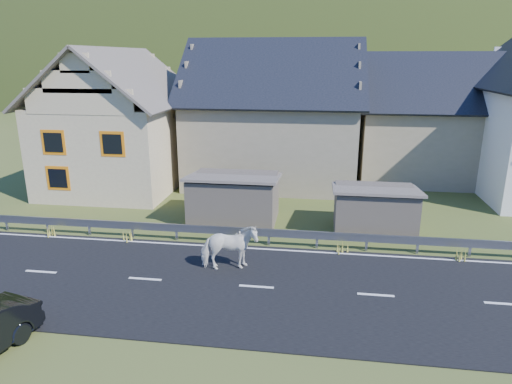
# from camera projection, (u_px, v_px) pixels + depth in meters

# --- Properties ---
(ground) EXTENTS (160.00, 160.00, 0.00)m
(ground) POSITION_uv_depth(u_px,v_px,m) (256.00, 288.00, 15.66)
(ground) COLOR #37481A
(ground) RESTS_ON ground
(road) EXTENTS (60.00, 7.00, 0.04)m
(road) POSITION_uv_depth(u_px,v_px,m) (256.00, 287.00, 15.66)
(road) COLOR black
(road) RESTS_ON ground
(lane_markings) EXTENTS (60.00, 6.60, 0.01)m
(lane_markings) POSITION_uv_depth(u_px,v_px,m) (256.00, 287.00, 15.65)
(lane_markings) COLOR silver
(lane_markings) RESTS_ON road
(guardrail) EXTENTS (28.10, 0.09, 0.75)m
(guardrail) POSITION_uv_depth(u_px,v_px,m) (269.00, 233.00, 18.99)
(guardrail) COLOR #93969B
(guardrail) RESTS_ON ground
(shed_left) EXTENTS (4.30, 3.30, 2.40)m
(shed_left) POSITION_uv_depth(u_px,v_px,m) (234.00, 199.00, 21.79)
(shed_left) COLOR #675B50
(shed_left) RESTS_ON ground
(shed_right) EXTENTS (3.80, 2.90, 2.20)m
(shed_right) POSITION_uv_depth(u_px,v_px,m) (374.00, 210.00, 20.46)
(shed_right) COLOR #675B50
(shed_right) RESTS_ON ground
(house_cream) EXTENTS (7.80, 9.80, 8.30)m
(house_cream) POSITION_uv_depth(u_px,v_px,m) (119.00, 114.00, 27.16)
(house_cream) COLOR beige
(house_cream) RESTS_ON ground
(house_stone_a) EXTENTS (10.80, 9.80, 8.90)m
(house_stone_a) POSITION_uv_depth(u_px,v_px,m) (274.00, 106.00, 28.71)
(house_stone_a) COLOR gray
(house_stone_a) RESTS_ON ground
(house_stone_b) EXTENTS (9.80, 8.80, 8.10)m
(house_stone_b) POSITION_uv_depth(u_px,v_px,m) (432.00, 111.00, 29.36)
(house_stone_b) COLOR gray
(house_stone_b) RESTS_ON ground
(mountain) EXTENTS (440.00, 280.00, 260.00)m
(mountain) POSITION_uv_depth(u_px,v_px,m) (328.00, 125.00, 191.47)
(mountain) COLOR #25330D
(mountain) RESTS_ON ground
(conifer_patch) EXTENTS (76.00, 50.00, 28.00)m
(conifer_patch) POSITION_uv_depth(u_px,v_px,m) (116.00, 63.00, 125.80)
(conifer_patch) COLOR black
(conifer_patch) RESTS_ON ground
(horse) EXTENTS (1.45, 2.23, 1.74)m
(horse) POSITION_uv_depth(u_px,v_px,m) (229.00, 248.00, 16.70)
(horse) COLOR white
(horse) RESTS_ON road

